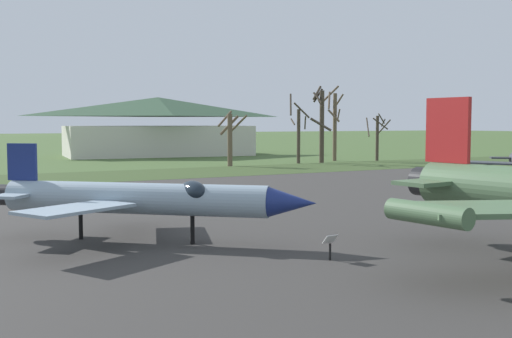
{
  "coord_description": "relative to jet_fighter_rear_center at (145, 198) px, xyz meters",
  "views": [
    {
      "loc": [
        -15.17,
        -4.21,
        4.85
      ],
      "look_at": [
        -0.62,
        22.01,
        2.64
      ],
      "focal_mm": 43.96,
      "sensor_mm": 36.0,
      "label": 1
    }
  ],
  "objects": [
    {
      "name": "asphalt_apron",
      "position": [
        6.96,
        -2.66,
        -1.82
      ],
      "size": [
        82.23,
        57.15,
        0.05
      ],
      "primitive_type": "cube",
      "color": "#383533",
      "rests_on": "ground"
    },
    {
      "name": "grass_verge_strip",
      "position": [
        6.96,
        31.92,
        -1.81
      ],
      "size": [
        142.23,
        12.0,
        0.06
      ],
      "primitive_type": "cube",
      "color": "#364A24",
      "rests_on": "ground"
    },
    {
      "name": "jet_fighter_rear_center",
      "position": [
        0.0,
        0.0,
        0.0
      ],
      "size": [
        11.16,
        10.38,
        4.0
      ],
      "color": "#8EA3B2",
      "rests_on": "ground"
    },
    {
      "name": "info_placard_rear_center",
      "position": [
        4.57,
        -6.35,
        -1.24
      ],
      "size": [
        0.54,
        0.33,
        0.95
      ],
      "color": "black",
      "rests_on": "ground"
    },
    {
      "name": "bare_tree_left_of_center",
      "position": [
        23.3,
        38.72,
        1.56
      ],
      "size": [
        3.03,
        2.67,
        6.25
      ],
      "color": "brown",
      "rests_on": "ground"
    },
    {
      "name": "bare_tree_center",
      "position": [
        32.63,
        39.16,
        2.15
      ],
      "size": [
        2.63,
        2.69,
        8.4
      ],
      "color": "#42382D",
      "rests_on": "ground"
    },
    {
      "name": "bare_tree_right_of_center",
      "position": [
        35.39,
        38.32,
        3.06
      ],
      "size": [
        2.54,
        2.98,
        9.37
      ],
      "color": "#42382D",
      "rests_on": "ground"
    },
    {
      "name": "bare_tree_far_right",
      "position": [
        39.53,
        41.32,
        3.23
      ],
      "size": [
        2.55,
        2.54,
        9.71
      ],
      "color": "brown",
      "rests_on": "ground"
    },
    {
      "name": "bare_tree_backdrop_extra",
      "position": [
        43.92,
        38.08,
        1.5
      ],
      "size": [
        3.16,
        3.1,
        6.07
      ],
      "color": "#42382D",
      "rests_on": "ground"
    },
    {
      "name": "visitor_building",
      "position": [
        24.29,
        64.49,
        2.45
      ],
      "size": [
        29.03,
        15.67,
        8.66
      ],
      "color": "beige",
      "rests_on": "ground"
    }
  ]
}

